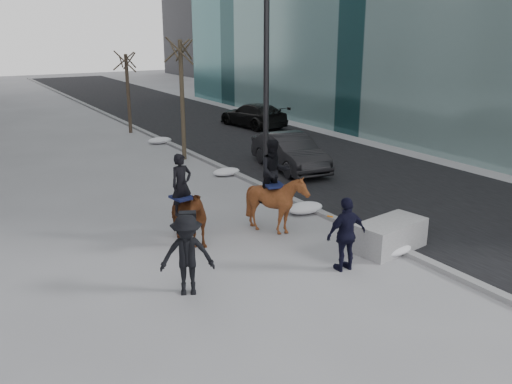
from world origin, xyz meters
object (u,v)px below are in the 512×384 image
mounted_left (185,211)px  mounted_right (276,196)px  planter (390,235)px  car_near (290,152)px

mounted_left → mounted_right: (2.44, -0.57, 0.15)m
planter → car_near: 8.32m
car_near → mounted_left: bearing=-136.0°
planter → mounted_right: (-1.82, 2.49, 0.65)m
car_near → mounted_right: bearing=-119.9°
mounted_left → mounted_right: bearing=-13.1°
mounted_left → mounted_right: size_ratio=0.92×
planter → mounted_right: 3.15m
car_near → mounted_left: size_ratio=1.83×
mounted_left → mounted_right: mounted_right is taller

